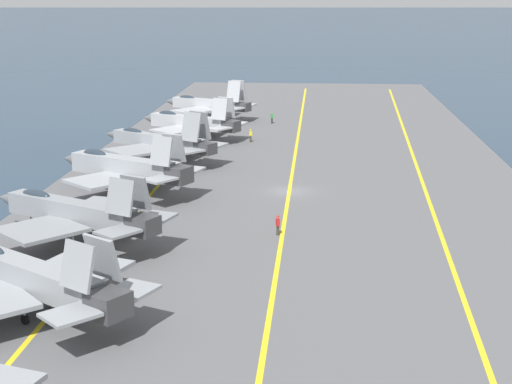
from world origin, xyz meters
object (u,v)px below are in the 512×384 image
object	(u,v)px
parked_jet_sixth	(191,122)
crew_yellow_vest	(251,135)
crew_red_vest	(278,224)
parked_jet_fourth	(125,167)
parked_jet_fifth	(159,141)
crew_green_vest	(272,117)
parked_jet_third	(74,212)
parked_jet_seventh	(208,104)
parked_jet_second	(30,277)

from	to	relation	value
parked_jet_sixth	crew_yellow_vest	bearing A→B (deg)	-101.42
crew_red_vest	crew_yellow_vest	size ratio (longest dim) A/B	0.98
parked_jet_fourth	crew_red_vest	size ratio (longest dim) A/B	9.31
parked_jet_sixth	parked_jet_fifth	bearing A→B (deg)	175.28
crew_yellow_vest	crew_green_vest	xyz separation A→B (m)	(15.46, -1.93, -0.03)
parked_jet_sixth	crew_yellow_vest	world-z (taller)	parked_jet_sixth
parked_jet_fifth	parked_jet_third	bearing A→B (deg)	179.08
parked_jet_fifth	parked_jet_seventh	world-z (taller)	parked_jet_fifth
parked_jet_third	parked_jet_fourth	xyz separation A→B (m)	(16.03, -0.08, 0.08)
parked_jet_fourth	crew_red_vest	distance (m)	20.18
parked_jet_third	parked_jet_seventh	distance (m)	63.09
parked_jet_fifth	crew_red_vest	xyz separation A→B (m)	(-27.55, -15.43, -1.53)
crew_yellow_vest	parked_jet_fifth	bearing A→B (deg)	144.49
parked_jet_second	crew_red_vest	xyz separation A→B (m)	(17.61, -14.42, -1.53)
parked_jet_fourth	crew_green_vest	xyz separation A→B (m)	(44.08, -11.93, -1.81)
parked_jet_third	parked_jet_second	bearing A→B (deg)	-173.78
parked_jet_fourth	parked_jet_fifth	size ratio (longest dim) A/B	0.96
parked_jet_sixth	parked_jet_seventh	world-z (taller)	parked_jet_seventh
parked_jet_fifth	parked_jet_seventh	bearing A→B (deg)	-2.33
crew_red_vest	crew_green_vest	world-z (taller)	crew_red_vest
parked_jet_second	parked_jet_third	distance (m)	14.02
parked_jet_third	crew_red_vest	xyz separation A→B (m)	(3.67, -15.94, -1.72)
parked_jet_fifth	crew_yellow_vest	distance (m)	16.57
parked_jet_fifth	parked_jet_sixth	xyz separation A→B (m)	(15.11, -1.25, -0.17)
crew_yellow_vest	parked_jet_fourth	bearing A→B (deg)	160.73
parked_jet_fourth	parked_jet_sixth	xyz separation A→B (m)	(30.31, -1.67, -0.45)
parked_jet_second	crew_yellow_vest	distance (m)	59.24
parked_jet_fourth	crew_yellow_vest	world-z (taller)	parked_jet_fourth
crew_red_vest	crew_yellow_vest	distance (m)	41.40
parked_jet_sixth	crew_red_vest	size ratio (longest dim) A/B	9.12
parked_jet_third	crew_yellow_vest	distance (m)	45.81
parked_jet_fifth	crew_red_vest	size ratio (longest dim) A/B	9.67
crew_red_vest	crew_green_vest	bearing A→B (deg)	3.98
parked_jet_third	parked_jet_sixth	size ratio (longest dim) A/B	1.06
crew_red_vest	crew_yellow_vest	world-z (taller)	crew_yellow_vest
crew_red_vest	crew_yellow_vest	xyz separation A→B (m)	(40.98, 5.85, 0.02)
crew_green_vest	parked_jet_third	bearing A→B (deg)	168.70
parked_jet_third	crew_green_vest	size ratio (longest dim) A/B	9.77
crew_green_vest	parked_jet_fifth	bearing A→B (deg)	158.27
parked_jet_seventh	parked_jet_sixth	bearing A→B (deg)	179.83
crew_red_vest	parked_jet_seventh	bearing A→B (deg)	13.39
crew_green_vest	crew_yellow_vest	bearing A→B (deg)	172.89
parked_jet_fourth	parked_jet_third	bearing A→B (deg)	179.72
parked_jet_sixth	crew_green_vest	xyz separation A→B (m)	(13.77, -10.26, -1.36)
parked_jet_sixth	parked_jet_seventh	xyz separation A→B (m)	(16.72, -0.05, 0.12)
parked_jet_second	crew_yellow_vest	xyz separation A→B (m)	(58.59, -8.56, -1.51)
parked_jet_second	crew_red_vest	bearing A→B (deg)	-39.30
parked_jet_sixth	crew_yellow_vest	xyz separation A→B (m)	(-1.68, -8.33, -1.33)
parked_jet_fourth	crew_yellow_vest	xyz separation A→B (m)	(28.63, -10.01, -1.78)
parked_jet_second	crew_yellow_vest	size ratio (longest dim) A/B	9.40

